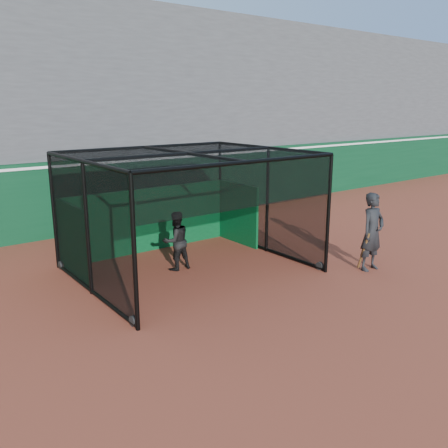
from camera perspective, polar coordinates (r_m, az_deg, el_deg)
ground at (r=10.36m, az=4.12°, el=-10.21°), size 120.00×120.00×0.00m
outfield_wall at (r=17.03m, az=-15.06°, el=3.58°), size 50.00×0.50×2.50m
grandstand at (r=20.31m, az=-19.87°, el=13.92°), size 50.00×7.85×8.95m
batting_cage at (r=12.30m, az=-4.26°, el=1.29°), size 5.55×4.71×3.08m
batter at (r=12.54m, az=-5.80°, el=-2.03°), size 0.78×0.61×1.57m
on_deck_player at (r=13.00m, az=17.41°, el=-0.92°), size 0.76×0.50×2.07m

